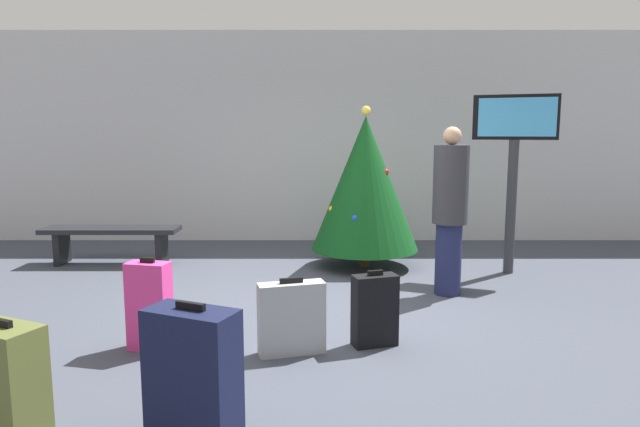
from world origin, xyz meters
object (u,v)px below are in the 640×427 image
suitcase_4 (149,306)px  holiday_tree (364,183)px  traveller_0 (449,208)px  waiting_bench (110,236)px  suitcase_1 (192,381)px  suitcase_3 (374,310)px  suitcase_2 (6,386)px  suitcase_0 (291,318)px  flight_info_kiosk (513,148)px

suitcase_4 → holiday_tree: bearing=55.3°
traveller_0 → waiting_bench: bearing=161.1°
suitcase_1 → suitcase_3: 1.89m
suitcase_4 → suitcase_2: bearing=-104.8°
suitcase_4 → suitcase_1: bearing=-65.1°
traveller_0 → suitcase_4: bearing=-150.5°
waiting_bench → traveller_0: bearing=-18.9°
suitcase_0 → suitcase_2: size_ratio=0.84×
suitcase_0 → suitcase_2: bearing=-139.2°
flight_info_kiosk → suitcase_1: (-2.98, -3.88, -1.12)m
holiday_tree → suitcase_1: bearing=-106.5°
suitcase_2 → suitcase_3: (2.15, 1.46, -0.05)m
suitcase_0 → suitcase_4: size_ratio=0.81×
waiting_bench → suitcase_1: bearing=-64.9°
traveller_0 → flight_info_kiosk: bearing=43.8°
holiday_tree → suitcase_2: size_ratio=2.84×
flight_info_kiosk → suitcase_2: size_ratio=3.00×
suitcase_2 → suitcase_4: size_ratio=0.96×
suitcase_1 → traveller_0: bearing=55.6°
traveller_0 → suitcase_1: 3.64m
flight_info_kiosk → suitcase_4: bearing=-146.2°
waiting_bench → suitcase_4: bearing=-64.8°
holiday_tree → suitcase_4: (-1.91, -2.76, -0.72)m
waiting_bench → suitcase_0: suitcase_0 is taller
holiday_tree → suitcase_4: bearing=-124.7°
suitcase_0 → suitcase_3: size_ratio=0.97×
waiting_bench → suitcase_2: 4.42m
flight_info_kiosk → suitcase_2: flight_info_kiosk is taller
suitcase_3 → suitcase_0: bearing=-165.4°
suitcase_2 → waiting_bench: bearing=103.2°
holiday_tree → suitcase_2: (-2.28, -4.13, -0.73)m
holiday_tree → suitcase_3: holiday_tree is taller
holiday_tree → suitcase_0: size_ratio=3.36×
suitcase_0 → suitcase_3: (0.66, 0.17, 0.01)m
waiting_bench → suitcase_2: size_ratio=2.44×
traveller_0 → suitcase_0: bearing=-134.2°
traveller_0 → suitcase_0: size_ratio=2.92×
suitcase_0 → suitcase_1: size_ratio=0.73×
flight_info_kiosk → suitcase_3: size_ratio=3.46×
traveller_0 → suitcase_2: size_ratio=2.47×
suitcase_0 → suitcase_1: (-0.46, -1.35, 0.11)m
suitcase_1 → suitcase_3: (1.12, 1.52, -0.11)m
holiday_tree → suitcase_1: size_ratio=2.44×
flight_info_kiosk → waiting_bench: flight_info_kiosk is taller
flight_info_kiosk → traveller_0: 1.45m
suitcase_2 → suitcase_4: 1.42m
flight_info_kiosk → suitcase_2: bearing=-136.5°
suitcase_3 → waiting_bench: bearing=138.0°
traveller_0 → suitcase_4: size_ratio=2.38×
suitcase_3 → suitcase_4: size_ratio=0.83×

